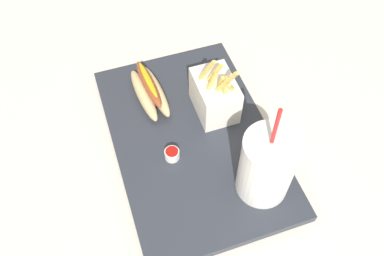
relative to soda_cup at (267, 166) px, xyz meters
The scene contains 6 objects.
ground_plane 0.20m from the soda_cup, 30.45° to the left, with size 2.40×2.40×0.02m, color silver.
food_tray 0.19m from the soda_cup, 30.45° to the left, with size 0.49×0.32×0.02m, color #2D333D.
soda_cup is the anchor object (origin of this frame).
fries_basket 0.21m from the soda_cup, ahead, with size 0.11×0.08×0.16m.
hot_dog_1 0.32m from the soda_cup, 27.41° to the left, with size 0.16×0.07×0.07m.
ketchup_cup_1 0.19m from the soda_cup, 50.96° to the left, with size 0.03×0.03×0.02m.
Camera 1 is at (-0.45, 0.15, 0.72)m, focal length 37.94 mm.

